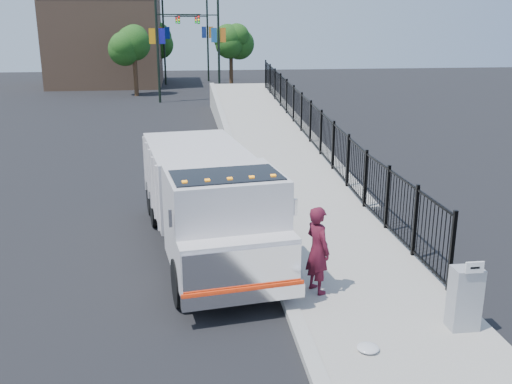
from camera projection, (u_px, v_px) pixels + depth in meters
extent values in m
plane|color=black|center=(274.00, 267.00, 14.02)|extent=(120.00, 120.00, 0.00)
cube|color=#9E998E|center=(376.00, 297.00, 12.34)|extent=(3.55, 12.00, 0.12)
cube|color=#ADAAA3|center=(289.00, 302.00, 12.10)|extent=(0.30, 12.00, 0.16)
cube|color=#9E998E|center=(266.00, 138.00, 29.49)|extent=(3.95, 24.06, 3.19)
cube|color=black|center=(310.00, 135.00, 25.60)|extent=(0.10, 28.00, 1.80)
cube|color=black|center=(206.00, 226.00, 15.13)|extent=(2.01, 7.15, 0.23)
cube|color=silver|center=(224.00, 218.00, 12.62)|extent=(2.74, 2.61, 2.08)
cube|color=silver|center=(238.00, 263.00, 11.56)|extent=(2.52, 1.06, 1.04)
cube|color=silver|center=(243.00, 270.00, 11.21)|extent=(2.38, 0.41, 0.88)
cube|color=silver|center=(244.00, 296.00, 11.28)|extent=(2.50, 0.53, 0.29)
cube|color=#F6340C|center=(244.00, 289.00, 11.23)|extent=(2.48, 0.40, 0.06)
cube|color=black|center=(226.00, 194.00, 12.20)|extent=(2.46, 1.66, 0.88)
cube|color=silver|center=(196.00, 176.00, 16.08)|extent=(3.08, 4.68, 1.77)
cube|color=silver|center=(170.00, 218.00, 11.19)|extent=(0.07, 0.07, 0.36)
cube|color=silver|center=(296.00, 207.00, 11.85)|extent=(0.07, 0.07, 0.36)
cube|color=orange|center=(185.00, 182.00, 11.50)|extent=(0.11, 0.10, 0.06)
cube|color=orange|center=(207.00, 181.00, 11.62)|extent=(0.11, 0.10, 0.06)
cube|color=orange|center=(230.00, 179.00, 11.73)|extent=(0.11, 0.10, 0.06)
cube|color=orange|center=(252.00, 177.00, 11.85)|extent=(0.11, 0.10, 0.06)
cube|color=orange|center=(273.00, 176.00, 11.97)|extent=(0.11, 0.10, 0.06)
cylinder|color=black|center=(182.00, 283.00, 11.98)|extent=(0.47, 1.08, 1.04)
cylinder|color=black|center=(281.00, 271.00, 12.53)|extent=(0.47, 1.08, 1.04)
cylinder|color=black|center=(157.00, 209.00, 16.69)|extent=(0.47, 1.08, 1.04)
cylinder|color=black|center=(229.00, 203.00, 17.25)|extent=(0.47, 1.08, 1.04)
cylinder|color=black|center=(153.00, 198.00, 17.75)|extent=(0.47, 1.08, 1.04)
cylinder|color=black|center=(222.00, 193.00, 18.30)|extent=(0.47, 1.08, 1.04)
imported|color=#531223|center=(318.00, 250.00, 12.23)|extent=(0.70, 0.83, 1.94)
cube|color=gray|center=(465.00, 298.00, 10.82)|extent=(0.55, 0.40, 1.25)
cube|color=white|center=(475.00, 267.00, 10.40)|extent=(0.35, 0.04, 0.22)
ellipsoid|color=silver|center=(368.00, 348.00, 10.22)|extent=(0.41, 0.41, 0.10)
cylinder|color=black|center=(158.00, 47.00, 41.53)|extent=(0.18, 0.18, 8.00)
cube|color=black|center=(178.00, 14.00, 41.07)|extent=(3.20, 0.08, 0.08)
cube|color=black|center=(199.00, 20.00, 41.34)|extent=(0.18, 0.22, 0.60)
cube|color=#171696|center=(162.00, 36.00, 41.34)|extent=(0.45, 0.04, 1.10)
cube|color=orange|center=(152.00, 36.00, 41.26)|extent=(0.45, 0.04, 1.10)
cylinder|color=black|center=(219.00, 46.00, 44.93)|extent=(0.18, 0.18, 8.00)
cube|color=black|center=(197.00, 15.00, 44.08)|extent=(3.20, 0.08, 0.08)
cube|color=black|center=(179.00, 20.00, 44.00)|extent=(0.18, 0.22, 0.60)
cube|color=orange|center=(223.00, 35.00, 44.74)|extent=(0.45, 0.04, 1.10)
cube|color=#1E5EA5|center=(214.00, 35.00, 44.66)|extent=(0.45, 0.04, 1.10)
cylinder|color=black|center=(164.00, 42.00, 53.76)|extent=(0.18, 0.18, 8.00)
cube|color=black|center=(180.00, 16.00, 53.30)|extent=(3.20, 0.08, 0.08)
cube|color=black|center=(196.00, 20.00, 53.58)|extent=(0.18, 0.22, 0.60)
cube|color=#0D2898|center=(167.00, 33.00, 53.58)|extent=(0.45, 0.04, 1.10)
cube|color=orange|center=(160.00, 33.00, 53.49)|extent=(0.45, 0.04, 1.10)
cylinder|color=black|center=(208.00, 41.00, 56.97)|extent=(0.18, 0.18, 8.00)
cube|color=black|center=(191.00, 17.00, 56.12)|extent=(3.20, 0.08, 0.08)
cube|color=black|center=(176.00, 20.00, 56.04)|extent=(0.18, 0.22, 0.60)
cube|color=orange|center=(211.00, 32.00, 56.78)|extent=(0.45, 0.04, 1.10)
cube|color=navy|center=(204.00, 32.00, 56.70)|extent=(0.45, 0.04, 1.10)
cylinder|color=#382314|center=(136.00, 76.00, 46.02)|extent=(0.36, 0.36, 3.20)
sphere|color=#194714|center=(134.00, 45.00, 45.34)|extent=(2.86, 2.86, 2.86)
cylinder|color=#382314|center=(231.00, 69.00, 52.88)|extent=(0.36, 0.36, 3.20)
sphere|color=#194714|center=(231.00, 42.00, 52.19)|extent=(2.61, 2.61, 2.61)
cylinder|color=#382314|center=(157.00, 65.00, 57.27)|extent=(0.36, 0.36, 3.20)
sphere|color=#194714|center=(155.00, 41.00, 56.58)|extent=(3.29, 3.29, 3.29)
cube|color=#8C664C|center=(106.00, 42.00, 53.60)|extent=(10.00, 10.00, 8.00)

